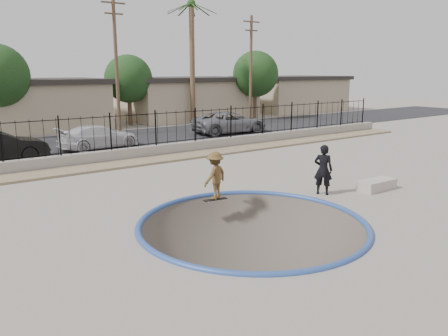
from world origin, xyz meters
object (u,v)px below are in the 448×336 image
Objects in this scene: videographer at (323,170)px; skater at (215,178)px; concrete_ledge at (377,185)px; skateboard at (215,200)px; car_c at (99,137)px; car_d at (230,122)px.

skater is at bearing 34.63° from videographer.
skateboard is at bearing 158.23° from concrete_ledge.
car_d reaches higher than car_c.
concrete_ledge is at bearing 168.07° from car_d.
car_c is at bearing 97.69° from car_d.
car_c is (0.39, 12.73, 0.66)m from skateboard.
videographer reaches higher than skater.
skateboard is 4.20m from videographer.
skater reaches higher than car_d.
car_d is at bearing -91.38° from car_c.
videographer is at bearing -171.80° from car_c.
car_c is 10.10m from car_d.
videographer reaches higher than concrete_ledge.
skateboard is at bearing 145.90° from car_d.
skater is at bearing 85.95° from skateboard.
skater reaches higher than skateboard.
skateboard is at bearing 56.41° from skater.
car_c is (0.39, 12.73, -0.12)m from skater.
car_c is (-5.60, 15.13, 0.52)m from concrete_ledge.
skater is 1.86× the size of skateboard.
videographer is at bearing 159.81° from concrete_ledge.
car_d is at bearing 61.99° from skateboard.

